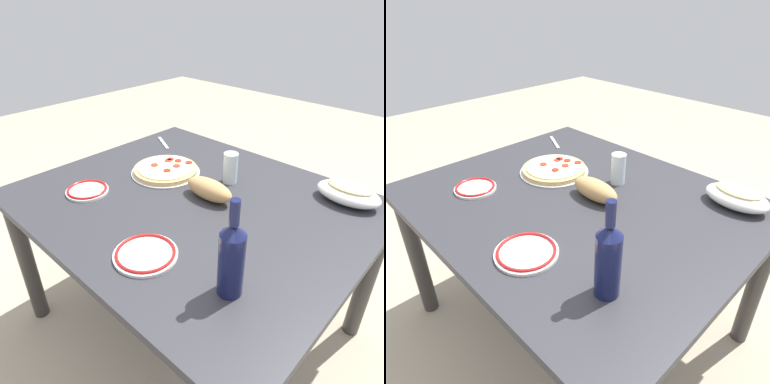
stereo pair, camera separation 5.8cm
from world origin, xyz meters
TOP-DOWN VIEW (x-y plane):
  - ground_plane at (0.00, 0.00)m, footprint 8.00×8.00m
  - dining_table at (0.00, 0.00)m, footprint 1.29×1.08m
  - pepperoni_pizza at (-0.24, 0.08)m, footprint 0.31×0.31m
  - baked_pasta_dish at (0.45, 0.39)m, footprint 0.24×0.15m
  - wine_bottle at (0.41, -0.29)m, footprint 0.07×0.07m
  - water_glass at (0.02, 0.21)m, footprint 0.06×0.06m
  - side_plate_near at (-0.34, -0.25)m, footprint 0.17×0.17m
  - side_plate_far at (0.13, -0.35)m, footprint 0.20×0.20m
  - bread_loaf at (0.05, 0.05)m, footprint 0.21×0.09m
  - fork_right at (-0.50, 0.31)m, footprint 0.16×0.09m

SIDE VIEW (x-z plane):
  - ground_plane at x=0.00m, z-range 0.00..0.00m
  - dining_table at x=0.00m, z-range 0.25..0.95m
  - fork_right at x=-0.50m, z-range 0.70..0.71m
  - side_plate_far at x=0.13m, z-range 0.70..0.72m
  - side_plate_near at x=-0.34m, z-range 0.70..0.72m
  - pepperoni_pizza at x=-0.24m, z-range 0.70..0.73m
  - bread_loaf at x=0.05m, z-range 0.70..0.78m
  - baked_pasta_dish at x=0.45m, z-range 0.70..0.78m
  - water_glass at x=0.02m, z-range 0.70..0.83m
  - wine_bottle at x=0.41m, z-range 0.67..0.96m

